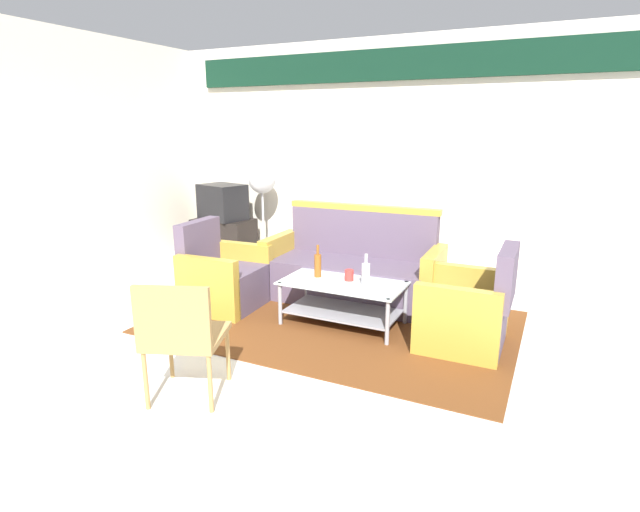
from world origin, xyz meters
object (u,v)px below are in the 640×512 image
bottle_clear (366,274)px  armchair_left (223,279)px  armchair_right (468,312)px  tv_stand (224,237)px  wicker_chair (181,331)px  couch (353,271)px  television (223,202)px  cup (349,275)px  pedestal_fan (262,185)px  coffee_table (343,297)px  bottle_brown (318,265)px

bottle_clear → armchair_left: bearing=-178.2°
armchair_right → tv_stand: (-3.59, 1.56, -0.03)m
bottle_clear → wicker_chair: bearing=-111.5°
couch → armchair_left: size_ratio=2.14×
armchair_right → television: 3.95m
armchair_right → television: bearing=65.8°
armchair_left → television: size_ratio=1.22×
cup → wicker_chair: bearing=-104.5°
television → pedestal_fan: bearing=-160.2°
coffee_table → tv_stand: bearing=147.3°
pedestal_fan → coffee_table: bearing=-41.3°
tv_stand → wicker_chair: size_ratio=0.95×
tv_stand → armchair_left: bearing=-53.9°
coffee_table → bottle_clear: size_ratio=3.76×
armchair_right → tv_stand: armchair_right is taller
bottle_clear → pedestal_fan: (-2.10, 1.68, 0.49)m
armchair_left → bottle_brown: armchair_left is taller
armchair_right → television: (-3.59, 1.56, 0.47)m
couch → pedestal_fan: pedestal_fan is taller
bottle_brown → couch: bearing=80.2°
bottle_brown → wicker_chair: bearing=-94.6°
armchair_left → cup: size_ratio=8.50×
armchair_left → bottle_clear: 1.52m
armchair_left → coffee_table: bearing=90.6°
armchair_left → pedestal_fan: 1.97m
tv_stand → couch: bearing=-22.0°
coffee_table → wicker_chair: (-0.42, -1.66, 0.22)m
bottle_brown → bottle_clear: 0.51m
coffee_table → bottle_brown: size_ratio=3.62×
armchair_right → coffee_table: (-1.10, -0.04, -0.02)m
bottle_brown → pedestal_fan: pedestal_fan is taller
cup → tv_stand: bearing=148.7°
coffee_table → wicker_chair: 1.73m
cup → pedestal_fan: (-1.91, 1.59, 0.55)m
armchair_left → wicker_chair: 1.81m
bottle_brown → wicker_chair: (-0.14, -1.71, -0.03)m
bottle_clear → pedestal_fan: 2.74m
tv_stand → wicker_chair: bearing=-57.5°
coffee_table → television: 3.01m
coffee_table → bottle_brown: 0.38m
armchair_left → armchair_right: (2.37, 0.12, 0.00)m
television → wicker_chair: television is taller
wicker_chair → television: bearing=101.7°
bottle_brown → cup: bottle_brown is taller
armchair_left → tv_stand: (-1.22, 1.68, -0.03)m
armchair_right → pedestal_fan: 3.46m
pedestal_fan → wicker_chair: size_ratio=1.51×
bottle_clear → couch: bearing=119.9°
coffee_table → television: size_ratio=1.58×
pedestal_fan → television: bearing=-175.6°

